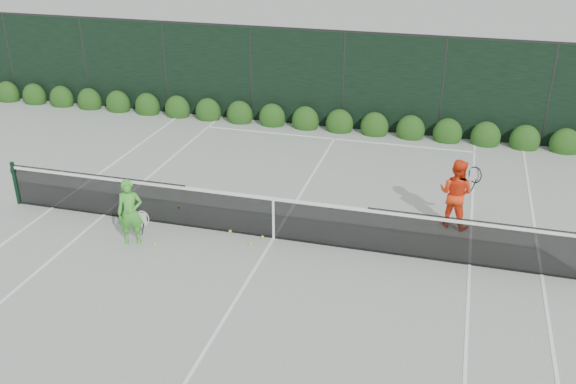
# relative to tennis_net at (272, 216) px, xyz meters

# --- Properties ---
(ground) EXTENTS (80.00, 80.00, 0.00)m
(ground) POSITION_rel_tennis_net_xyz_m (0.02, 0.00, -0.53)
(ground) COLOR gray
(ground) RESTS_ON ground
(tennis_net) EXTENTS (12.90, 0.10, 1.07)m
(tennis_net) POSITION_rel_tennis_net_xyz_m (0.00, 0.00, 0.00)
(tennis_net) COLOR black
(tennis_net) RESTS_ON ground
(player_woman) EXTENTS (0.66, 0.51, 1.45)m
(player_woman) POSITION_rel_tennis_net_xyz_m (-2.81, -0.99, 0.19)
(player_woman) COLOR green
(player_woman) RESTS_ON ground
(player_man) EXTENTS (0.96, 0.84, 1.59)m
(player_man) POSITION_rel_tennis_net_xyz_m (3.72, 1.65, 0.27)
(player_man) COLOR #FF3E15
(player_man) RESTS_ON ground
(court_lines) EXTENTS (11.03, 23.83, 0.01)m
(court_lines) POSITION_rel_tennis_net_xyz_m (0.02, 0.00, -0.53)
(court_lines) COLOR white
(court_lines) RESTS_ON ground
(windscreen_fence) EXTENTS (32.00, 21.07, 3.06)m
(windscreen_fence) POSITION_rel_tennis_net_xyz_m (0.02, -2.71, 0.98)
(windscreen_fence) COLOR black
(windscreen_fence) RESTS_ON ground
(hedge_row) EXTENTS (31.66, 0.65, 0.94)m
(hedge_row) POSITION_rel_tennis_net_xyz_m (0.02, 7.15, -0.30)
(hedge_row) COLOR #173C10
(hedge_row) RESTS_ON ground
(tennis_balls) EXTENTS (2.42, 1.85, 0.07)m
(tennis_balls) POSITION_rel_tennis_net_xyz_m (-1.28, -0.15, -0.50)
(tennis_balls) COLOR #B7E733
(tennis_balls) RESTS_ON ground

